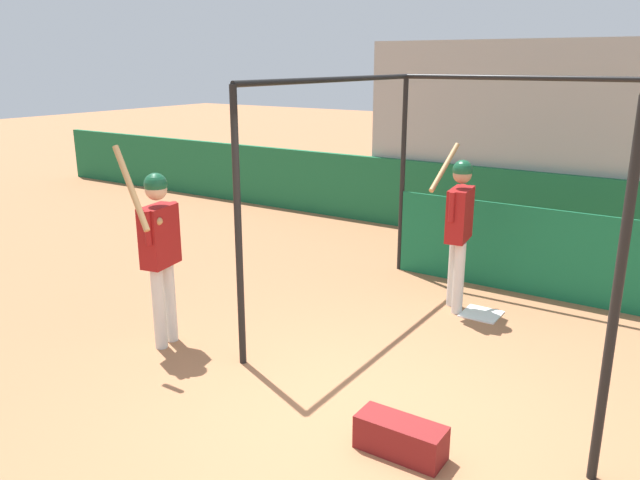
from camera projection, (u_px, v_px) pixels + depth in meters
ground_plane at (357, 419)px, 5.32m from camera, size 60.00×60.00×0.00m
outfield_wall at (546, 211)px, 10.04m from camera, size 24.00×0.12×1.23m
bleacher_section at (581, 134)px, 11.41m from camera, size 6.50×4.00×3.31m
batting_cage at (502, 212)px, 7.41m from camera, size 3.39×3.63×2.78m
home_plate at (481, 314)px, 7.52m from camera, size 0.44×0.44×0.02m
player_batter at (459, 220)px, 7.40m from camera, size 0.51×0.91×1.96m
player_waiting at (159, 243)px, 6.43m from camera, size 0.57×0.73×2.17m
equipment_bag at (400, 437)px, 4.83m from camera, size 0.70×0.28×0.28m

